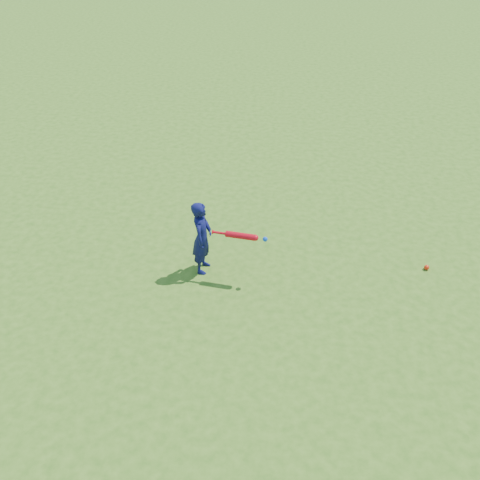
{
  "coord_description": "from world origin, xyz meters",
  "views": [
    {
      "loc": [
        0.47,
        -5.77,
        4.42
      ],
      "look_at": [
        -0.07,
        -0.32,
        0.55
      ],
      "focal_mm": 40.0,
      "sensor_mm": 36.0,
      "label": 1
    }
  ],
  "objects": [
    {
      "name": "child",
      "position": [
        -0.57,
        -0.25,
        0.51
      ],
      "size": [
        0.28,
        0.4,
        1.02
      ],
      "primitive_type": "imported",
      "rotation": [
        0.0,
        0.0,
        1.47
      ],
      "color": "#0F1246",
      "rests_on": "ground"
    },
    {
      "name": "ground_ball_red",
      "position": [
        2.39,
        0.04,
        0.03
      ],
      "size": [
        0.07,
        0.07,
        0.07
      ],
      "primitive_type": "sphere",
      "color": "red",
      "rests_on": "ground"
    },
    {
      "name": "bat_swing",
      "position": [
        -0.03,
        -0.37,
        0.65
      ],
      "size": [
        0.7,
        0.15,
        0.08
      ],
      "rotation": [
        0.0,
        0.0,
        -0.14
      ],
      "color": "red",
      "rests_on": "ground"
    },
    {
      "name": "ground",
      "position": [
        0.0,
        0.0,
        0.0
      ],
      "size": [
        80.0,
        80.0,
        0.0
      ],
      "primitive_type": "plane",
      "color": "#386818",
      "rests_on": "ground"
    }
  ]
}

